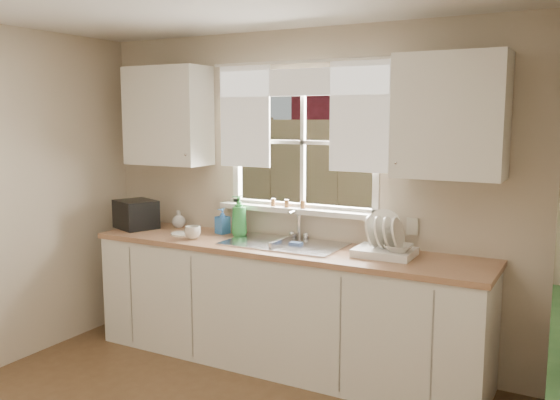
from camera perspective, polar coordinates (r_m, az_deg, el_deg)
The scene contains 19 objects.
room_walls at distance 2.91m, azimuth -16.45°, elevation -4.46°, with size 3.62×4.02×2.50m.
window at distance 4.55m, azimuth 2.12°, elevation 3.49°, with size 1.38×0.16×1.06m.
curtains at distance 4.49m, azimuth 1.85°, elevation 9.14°, with size 1.50×0.03×0.81m.
base_cabinets at distance 4.49m, azimuth 0.19°, elevation -10.31°, with size 3.00×0.62×0.87m, color white.
countertop at distance 4.36m, azimuth 0.19°, elevation -4.64°, with size 3.04×0.65×0.04m, color #A87754.
upper_cabinet_left at distance 5.02m, azimuth -10.73°, elevation 7.94°, with size 0.70×0.33×0.80m, color white.
upper_cabinet_right at distance 3.98m, azimuth 16.08°, elevation 7.76°, with size 0.70×0.33×0.80m, color white.
wall_outlet at distance 4.28m, azimuth 12.61°, elevation -2.50°, with size 0.08×0.01×0.12m, color beige.
sill_jars at distance 4.58m, azimuth 0.71°, elevation -0.34°, with size 0.30×0.04×0.06m.
backyard at distance 10.70m, azimuth 21.41°, elevation 16.23°, with size 20.00×10.00×6.13m.
sink at distance 4.40m, azimuth 0.39°, elevation -5.22°, with size 0.88×0.52×0.40m.
dish_rack at distance 4.09m, azimuth 10.03°, elevation -4.23°, with size 0.40×0.31×0.30m.
bowl at distance 4.01m, azimuth 11.34°, elevation -4.53°, with size 0.19×0.19×0.05m, color beige.
soap_bottle_a at distance 4.68m, azimuth -3.95°, elevation -1.52°, with size 0.12×0.13×0.32m, color green.
soap_bottle_b at distance 4.79m, azimuth -5.56°, elevation -2.02°, with size 0.09×0.09×0.21m, color #326FBE.
soap_bottle_c at distance 5.10m, azimuth -9.72°, elevation -1.81°, with size 0.11×0.11×0.15m, color beige.
saucer at distance 4.81m, azimuth -9.31°, elevation -3.22°, with size 0.19×0.19×0.01m, color white.
cup at distance 4.62m, azimuth -8.42°, elevation -3.11°, with size 0.13×0.13×0.10m, color silver.
black_appliance at distance 5.14m, azimuth -13.69°, elevation -1.34°, with size 0.32×0.28×0.24m, color black.
Camera 1 is at (2.03, -2.06, 1.85)m, focal length 38.00 mm.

